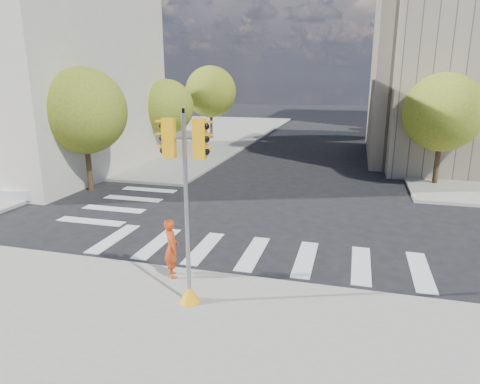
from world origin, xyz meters
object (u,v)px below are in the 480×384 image
(lamp_far, at_px, (414,92))
(photographer, at_px, (172,248))
(lamp_near, at_px, (441,99))
(traffic_signal, at_px, (187,225))

(lamp_far, height_order, photographer, lamp_far)
(lamp_near, distance_m, lamp_far, 14.00)
(traffic_signal, xyz_separation_m, photographer, (-1.06, 1.29, -1.27))
(photographer, bearing_deg, lamp_near, -62.35)
(lamp_near, bearing_deg, photographer, -118.14)
(lamp_near, relative_size, lamp_far, 1.00)
(traffic_signal, bearing_deg, lamp_near, 61.04)
(lamp_far, bearing_deg, traffic_signal, -104.70)
(lamp_far, distance_m, traffic_signal, 35.12)
(photographer, bearing_deg, traffic_signal, -175.02)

